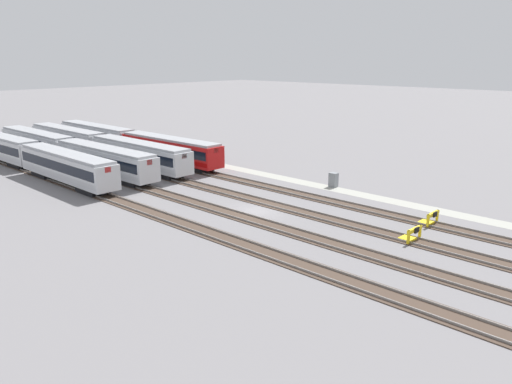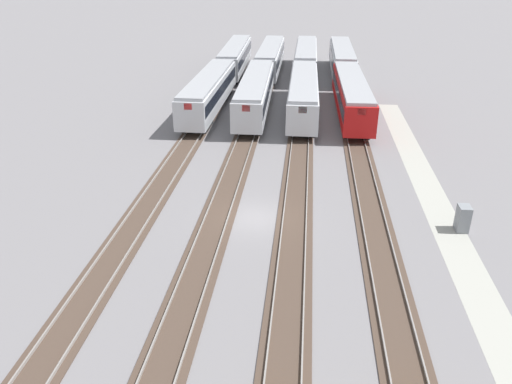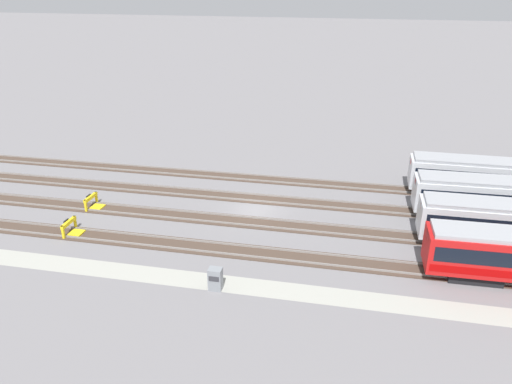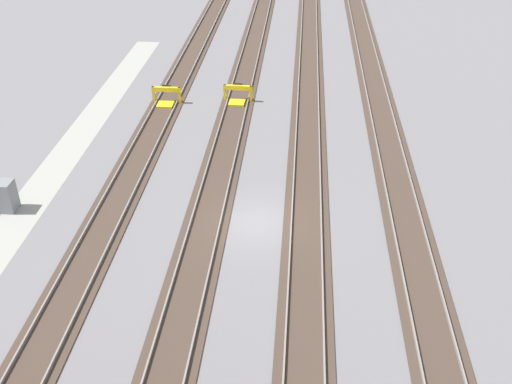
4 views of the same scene
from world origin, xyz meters
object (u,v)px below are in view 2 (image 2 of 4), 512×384
at_px(subway_car_front_row_leftmost, 342,59).
at_px(subway_car_front_row_right_inner, 235,57).
at_px(subway_car_back_row_centre, 303,94).
at_px(subway_car_back_row_rightmost, 306,58).
at_px(subway_car_back_row_leftmost, 209,92).
at_px(electrical_cabinet, 463,218).
at_px(subway_car_front_row_centre, 270,58).
at_px(subway_car_front_row_left_inner, 352,96).
at_px(subway_car_front_row_rightmost, 255,93).

relative_size(subway_car_front_row_leftmost, subway_car_front_row_right_inner, 1.00).
relative_size(subway_car_back_row_centre, subway_car_back_row_rightmost, 1.00).
height_order(subway_car_back_row_leftmost, electrical_cabinet, subway_car_back_row_leftmost).
distance_m(subway_car_front_row_centre, subway_car_back_row_centre, 19.27).
height_order(subway_car_front_row_left_inner, electrical_cabinet, subway_car_front_row_left_inner).
xyz_separation_m(subway_car_front_row_left_inner, subway_car_back_row_leftmost, (0.00, 14.50, 0.00)).
height_order(subway_car_front_row_centre, subway_car_back_row_leftmost, same).
height_order(subway_car_front_row_right_inner, subway_car_back_row_centre, same).
bearing_deg(subway_car_back_row_leftmost, subway_car_front_row_left_inner, -90.00).
height_order(subway_car_front_row_leftmost, subway_car_back_row_leftmost, same).
xyz_separation_m(subway_car_front_row_leftmost, subway_car_front_row_rightmost, (-18.74, 9.69, 0.00)).
relative_size(subway_car_front_row_centre, subway_car_back_row_rightmost, 1.00).
xyz_separation_m(subway_car_front_row_right_inner, subway_car_back_row_centre, (-18.82, -9.67, 0.00)).
relative_size(subway_car_back_row_leftmost, electrical_cabinet, 11.27).
distance_m(subway_car_back_row_leftmost, subway_car_back_row_rightmost, 21.22).
height_order(subway_car_front_row_left_inner, subway_car_back_row_rightmost, same).
bearing_deg(subway_car_front_row_leftmost, electrical_cabinet, -172.93).
distance_m(subway_car_front_row_centre, subway_car_front_row_rightmost, 18.65).
height_order(subway_car_front_row_left_inner, subway_car_back_row_centre, same).
height_order(subway_car_front_row_leftmost, subway_car_front_row_rightmost, same).
bearing_deg(subway_car_front_row_leftmost, subway_car_back_row_leftmost, 142.32).
distance_m(subway_car_front_row_leftmost, subway_car_front_row_rightmost, 21.10).
distance_m(subway_car_front_row_right_inner, subway_car_back_row_centre, 21.16).
bearing_deg(subway_car_back_row_leftmost, subway_car_front_row_leftmost, -37.68).
bearing_deg(subway_car_back_row_rightmost, subway_car_back_row_centre, -179.92).
distance_m(subway_car_front_row_leftmost, subway_car_front_row_left_inner, 18.74).
xyz_separation_m(subway_car_front_row_leftmost, subway_car_front_row_right_inner, (0.08, 14.46, 0.00)).
height_order(subway_car_back_row_centre, electrical_cabinet, subway_car_back_row_centre).
distance_m(subway_car_front_row_rightmost, electrical_cabinet, 27.25).
bearing_deg(subway_car_front_row_rightmost, subway_car_back_row_rightmost, -14.48).
bearing_deg(electrical_cabinet, subway_car_back_row_centre, 23.55).
bearing_deg(subway_car_back_row_rightmost, subway_car_front_row_left_inner, -165.63).
relative_size(subway_car_front_row_right_inner, subway_car_back_row_centre, 1.00).
bearing_deg(subway_car_front_row_left_inner, subway_car_back_row_rightmost, 14.37).
distance_m(subway_car_front_row_right_inner, subway_car_front_row_rightmost, 19.42).
xyz_separation_m(subway_car_front_row_leftmost, subway_car_back_row_rightmost, (0.16, 4.81, 0.00)).
distance_m(subway_car_front_row_left_inner, subway_car_front_row_centre, 21.00).
height_order(subway_car_front_row_right_inner, electrical_cabinet, subway_car_front_row_right_inner).
distance_m(subway_car_front_row_centre, subway_car_front_row_right_inner, 4.84).
relative_size(subway_car_front_row_right_inner, subway_car_front_row_rightmost, 1.00).
xyz_separation_m(subway_car_front_row_right_inner, subway_car_back_row_leftmost, (-18.82, 0.02, 0.00)).
relative_size(subway_car_front_row_rightmost, electrical_cabinet, 11.28).
xyz_separation_m(subway_car_front_row_left_inner, subway_car_back_row_rightmost, (18.90, 4.84, 0.00)).
height_order(subway_car_front_row_right_inner, subway_car_back_row_leftmost, same).
bearing_deg(subway_car_front_row_left_inner, subway_car_back_row_centre, 90.00).
distance_m(subway_car_front_row_leftmost, subway_car_back_row_rightmost, 4.81).
distance_m(subway_car_back_row_rightmost, electrical_cabinet, 42.91).
xyz_separation_m(subway_car_front_row_left_inner, subway_car_front_row_rightmost, (0.00, 9.72, 0.00)).
distance_m(subway_car_front_row_rightmost, subway_car_back_row_centre, 4.90).
height_order(subway_car_front_row_right_inner, subway_car_back_row_rightmost, same).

